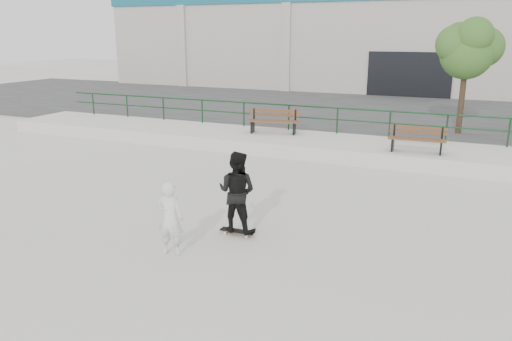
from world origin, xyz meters
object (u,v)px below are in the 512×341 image
at_px(tree, 468,47).
at_px(standing_skater, 237,192).
at_px(seated_skater, 170,218).
at_px(bench_right, 417,140).
at_px(skateboard, 237,231).
at_px(bench_left, 274,121).

distance_m(tree, standing_skater, 12.66).
bearing_deg(tree, standing_skater, -109.33).
bearing_deg(standing_skater, seated_skater, 62.19).
height_order(bench_right, seated_skater, seated_skater).
xyz_separation_m(skateboard, seated_skater, (-0.77, -1.44, 0.69)).
relative_size(tree, skateboard, 5.58).
xyz_separation_m(bench_left, seated_skater, (1.84, -10.19, -0.19)).
xyz_separation_m(bench_right, skateboard, (-2.91, -7.62, -0.84)).
distance_m(bench_right, seated_skater, 9.78).
bearing_deg(bench_left, skateboard, -85.38).
relative_size(tree, standing_skater, 2.44).
relative_size(bench_left, bench_right, 1.12).
bearing_deg(standing_skater, bench_left, -72.83).
xyz_separation_m(bench_left, bench_right, (5.52, -1.13, -0.04)).
bearing_deg(bench_left, bench_right, -23.59).
xyz_separation_m(skateboard, standing_skater, (-0.00, 0.00, 0.92)).
xyz_separation_m(bench_right, tree, (1.18, 4.04, 2.87)).
relative_size(bench_left, standing_skater, 1.15).
distance_m(bench_left, seated_skater, 10.35).
height_order(bench_right, standing_skater, standing_skater).
relative_size(bench_left, skateboard, 2.63).
height_order(bench_right, tree, tree).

